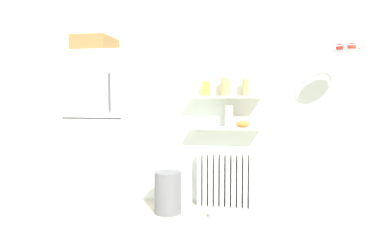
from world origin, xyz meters
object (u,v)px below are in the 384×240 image
Objects in this scene: trash_bin at (168,192)px; vase at (229,116)px; refrigerator at (105,127)px; storage_jar_1 at (226,87)px; storage_jar_2 at (246,87)px; pet_food_bowl at (218,215)px; storage_jar_0 at (206,88)px; shelf_bowl at (243,124)px; hanging_fruit_basket at (347,48)px; radiator at (225,180)px.

vase is at bearing 24.92° from trash_bin.
refrigerator reaches higher than storage_jar_1.
pet_food_bowl is at bearing -128.29° from storage_jar_2.
storage_jar_2 is 0.83× the size of vase.
storage_jar_0 is 0.84× the size of storage_jar_1.
refrigerator reaches higher than storage_jar_0.
storage_jar_2 is (0.46, 0.00, 0.01)m from storage_jar_0.
refrigerator is 9.56× the size of pet_food_bowl.
storage_jar_0 is 1.13× the size of shelf_bowl.
storage_jar_0 reaches higher than shelf_bowl.
hanging_fruit_basket reaches higher than storage_jar_0.
storage_jar_1 reaches higher than shelf_bowl.
refrigerator reaches higher than trash_bin.
storage_jar_2 is (0.23, 0.00, -0.01)m from storage_jar_1.
storage_jar_1 is 0.88× the size of vase.
refrigerator is 1.50m from storage_jar_1.
shelf_bowl is (1.61, 0.22, 0.04)m from refrigerator.
refrigerator is at bearing -171.19° from storage_jar_1.
shelf_bowl is at bearing -0.00° from storage_jar_0.
vase is (1.45, 0.22, 0.13)m from refrigerator.
shelf_bowl is at bearing 164.59° from hanging_fruit_basket.
trash_bin is (-0.39, -0.31, -1.18)m from storage_jar_0.
trash_bin reaches higher than pet_food_bowl.
hanging_fruit_basket is (1.03, -0.28, 0.80)m from shelf_bowl.
refrigerator is 1.56m from radiator.
radiator is 0.70m from shelf_bowl.
storage_jar_2 is (1.64, 0.22, 0.47)m from refrigerator.
vase is at bearing 180.00° from shelf_bowl.
radiator is at bearing 165.74° from hanging_fruit_basket.
refrigerator is 1.07m from trash_bin.
vase is (0.04, -0.03, 0.76)m from radiator.
storage_jar_1 is at bearing 0.00° from storage_jar_0.
vase reaches higher than pet_food_bowl.
storage_jar_1 is 0.48m from shelf_bowl.
hanging_fruit_basket is (1.29, 0.07, 1.77)m from pet_food_bowl.
storage_jar_1 is 1.32m from hanging_fruit_basket.
storage_jar_1 is at bearing -90.00° from radiator.
trash_bin is (-0.82, -0.31, -0.76)m from shelf_bowl.
storage_jar_0 is 0.23m from storage_jar_1.
storage_jar_2 is 0.45× the size of trash_bin.
storage_jar_0 is (1.18, 0.22, 0.46)m from refrigerator.
hanging_fruit_basket reaches higher than trash_bin.
refrigerator is 1.28m from storage_jar_0.
vase is (0.27, -0.00, -0.33)m from storage_jar_0.
storage_jar_0 is (-0.23, -0.03, 1.09)m from radiator.
radiator is 1.11m from storage_jar_1.
pet_food_bowl is (1.36, -0.13, -0.92)m from refrigerator.
storage_jar_2 reaches higher than pet_food_bowl.
shelf_bowl is at bearing -8.32° from radiator.
storage_jar_0 is at bearing 180.00° from storage_jar_2.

